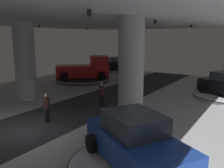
# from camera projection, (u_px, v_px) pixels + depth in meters

# --- Properties ---
(ground) EXTENTS (24.00, 44.00, 0.06)m
(ground) POSITION_uv_depth(u_px,v_px,m) (20.00, 131.00, 11.68)
(ground) COLOR #B2B2B7
(ceiling_with_spotlights) EXTENTS (24.00, 44.00, 0.39)m
(ceiling_with_spotlights) POSITION_uv_depth(u_px,v_px,m) (11.00, 13.00, 10.60)
(ceiling_with_spotlights) COLOR silver
(column_right) EXTENTS (1.31, 1.31, 5.50)m
(column_right) POSITION_uv_depth(u_px,v_px,m) (131.00, 72.00, 12.18)
(column_right) COLOR #ADADB2
(column_right) RESTS_ON ground
(column_left) EXTENTS (1.46, 1.46, 5.50)m
(column_left) POSITION_uv_depth(u_px,v_px,m) (25.00, 62.00, 17.02)
(column_left) COLOR silver
(column_left) RESTS_ON ground
(display_platform_deep_left) EXTENTS (5.02, 5.02, 0.27)m
(display_platform_deep_left) POSITION_uv_depth(u_px,v_px,m) (115.00, 71.00, 30.95)
(display_platform_deep_left) COLOR silver
(display_platform_deep_left) RESTS_ON ground
(display_car_deep_left) EXTENTS (3.96, 4.44, 1.71)m
(display_car_deep_left) POSITION_uv_depth(u_px,v_px,m) (115.00, 64.00, 30.79)
(display_car_deep_left) COLOR black
(display_car_deep_left) RESTS_ON display_platform_deep_left
(display_car_near_right) EXTENTS (4.53, 3.70, 1.71)m
(display_car_near_right) POSITION_uv_depth(u_px,v_px,m) (136.00, 142.00, 7.72)
(display_car_near_right) COLOR navy
(display_car_near_right) RESTS_ON display_platform_near_right
(display_platform_far_left) EXTENTS (5.68, 5.68, 0.27)m
(display_platform_far_left) POSITION_uv_depth(u_px,v_px,m) (83.00, 79.00, 24.86)
(display_platform_far_left) COLOR #333338
(display_platform_far_left) RESTS_ON ground
(pickup_truck_far_left) EXTENTS (5.32, 5.13, 2.30)m
(pickup_truck_far_left) POSITION_uv_depth(u_px,v_px,m) (86.00, 69.00, 24.71)
(pickup_truck_far_left) COLOR red
(pickup_truck_far_left) RESTS_ON display_platform_far_left
(visitor_walking_near) EXTENTS (0.32, 0.32, 1.59)m
(visitor_walking_near) POSITION_uv_depth(u_px,v_px,m) (47.00, 106.00, 12.62)
(visitor_walking_near) COLOR black
(visitor_walking_near) RESTS_ON ground
(visitor_walking_far) EXTENTS (0.32, 0.32, 1.59)m
(visitor_walking_far) POSITION_uv_depth(u_px,v_px,m) (101.00, 93.00, 15.60)
(visitor_walking_far) COLOR black
(visitor_walking_far) RESTS_ON ground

